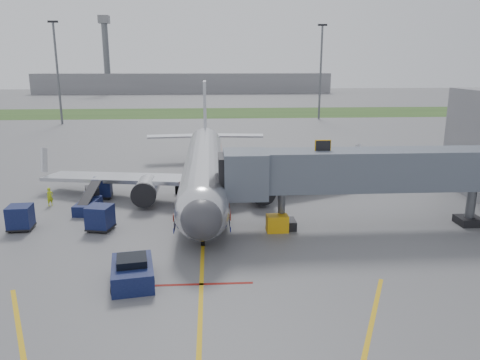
{
  "coord_description": "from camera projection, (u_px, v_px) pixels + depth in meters",
  "views": [
    {
      "loc": [
        0.67,
        -28.88,
        12.53
      ],
      "look_at": [
        3.0,
        7.87,
        3.2
      ],
      "focal_mm": 35.0,
      "sensor_mm": 36.0,
      "label": 1
    }
  ],
  "objects": [
    {
      "name": "ground",
      "position": [
        202.0,
        256.0,
        30.98
      ],
      "size": [
        400.0,
        400.0,
        0.0
      ],
      "primitive_type": "plane",
      "color": "#565659",
      "rests_on": "ground"
    },
    {
      "name": "grass_strip",
      "position": [
        208.0,
        113.0,
        118.05
      ],
      "size": [
        300.0,
        25.0,
        0.01
      ],
      "primitive_type": "cube",
      "color": "#2D4C1E",
      "rests_on": "ground"
    },
    {
      "name": "apron_markings",
      "position": [
        200.0,
        315.0,
        23.82
      ],
      "size": [
        21.52,
        50.0,
        0.01
      ],
      "color": "gold",
      "rests_on": "ground"
    },
    {
      "name": "airliner",
      "position": [
        204.0,
        167.0,
        45.08
      ],
      "size": [
        32.1,
        35.67,
        10.25
      ],
      "color": "silver",
      "rests_on": "ground"
    },
    {
      "name": "jet_bridge",
      "position": [
        372.0,
        171.0,
        35.51
      ],
      "size": [
        25.3,
        4.0,
        6.9
      ],
      "color": "slate",
      "rests_on": "ground"
    },
    {
      "name": "light_mast_left",
      "position": [
        57.0,
        71.0,
        94.21
      ],
      "size": [
        2.0,
        0.44,
        20.4
      ],
      "color": "#595B60",
      "rests_on": "ground"
    },
    {
      "name": "light_mast_right",
      "position": [
        321.0,
        70.0,
        102.42
      ],
      "size": [
        2.0,
        0.44,
        20.4
      ],
      "color": "#595B60",
      "rests_on": "ground"
    },
    {
      "name": "distant_terminal",
      "position": [
        184.0,
        83.0,
        193.85
      ],
      "size": [
        120.0,
        14.0,
        8.0
      ],
      "primitive_type": "cube",
      "color": "slate",
      "rests_on": "ground"
    },
    {
      "name": "control_tower",
      "position": [
        106.0,
        49.0,
        183.9
      ],
      "size": [
        4.0,
        4.0,
        30.0
      ],
      "color": "#595B60",
      "rests_on": "ground"
    },
    {
      "name": "pushback_tug",
      "position": [
        132.0,
        272.0,
        27.18
      ],
      "size": [
        2.96,
        4.17,
        1.6
      ],
      "color": "#0D133B",
      "rests_on": "ground"
    },
    {
      "name": "baggage_tug",
      "position": [
        93.0,
        197.0,
        42.17
      ],
      "size": [
        1.9,
        2.62,
        1.64
      ],
      "color": "#0D133B",
      "rests_on": "ground"
    },
    {
      "name": "baggage_cart_a",
      "position": [
        100.0,
        218.0,
        35.64
      ],
      "size": [
        2.16,
        2.16,
        1.93
      ],
      "color": "#0D133B",
      "rests_on": "ground"
    },
    {
      "name": "baggage_cart_b",
      "position": [
        20.0,
        218.0,
        35.71
      ],
      "size": [
        1.89,
        1.89,
        1.91
      ],
      "color": "#0D133B",
      "rests_on": "ground"
    },
    {
      "name": "baggage_cart_c",
      "position": [
        102.0,
        188.0,
        44.13
      ],
      "size": [
        1.88,
        1.88,
        1.88
      ],
      "color": "#0D133B",
      "rests_on": "ground"
    },
    {
      "name": "belt_loader",
      "position": [
        88.0,
        205.0,
        40.3
      ],
      "size": [
        1.82,
        4.46,
        2.12
      ],
      "color": "#0D133B",
      "rests_on": "ground"
    },
    {
      "name": "ground_power_cart",
      "position": [
        277.0,
        223.0,
        35.4
      ],
      "size": [
        1.65,
        1.12,
        1.3
      ],
      "color": "#DF9F0D",
      "rests_on": "ground"
    },
    {
      "name": "ramp_worker",
      "position": [
        50.0,
        197.0,
        41.72
      ],
      "size": [
        0.71,
        0.71,
        1.66
      ],
      "primitive_type": "imported",
      "rotation": [
        0.0,
        0.0,
        0.8
      ],
      "color": "#B4CD18",
      "rests_on": "ground"
    }
  ]
}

